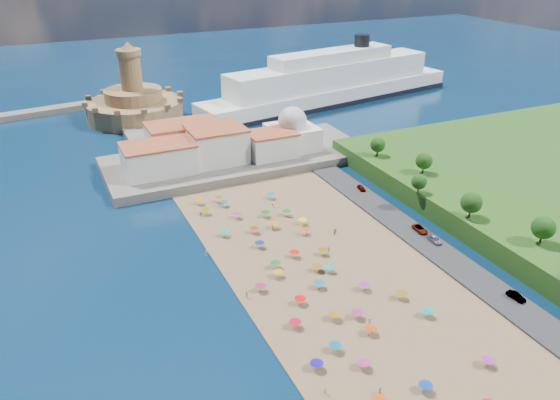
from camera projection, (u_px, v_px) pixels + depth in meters
name	position (u px, v px, depth m)	size (l,w,h in m)	color
ground	(310.00, 277.00, 126.23)	(700.00, 700.00, 0.00)	#071938
terrace	(238.00, 159.00, 188.91)	(90.00, 36.00, 3.00)	#59544C
jetty	(152.00, 138.00, 209.32)	(18.00, 70.00, 2.40)	#59544C
waterfront_buildings	(200.00, 146.00, 181.73)	(57.00, 29.00, 11.00)	silver
domed_building	(292.00, 132.00, 191.54)	(16.00, 16.00, 15.00)	silver
fortress	(134.00, 104.00, 231.40)	(40.00, 40.00, 32.40)	#A07950
cruise_ship	(331.00, 84.00, 254.01)	(136.11, 42.19, 29.41)	black
beach_parasols	(329.00, 296.00, 116.08)	(32.17, 113.10, 2.20)	gray
beachgoers	(300.00, 273.00, 125.86)	(35.36, 97.77, 1.88)	tan
parked_cars	(442.00, 244.00, 136.86)	(2.71, 82.31, 1.40)	gray
hillside_trees	(499.00, 212.00, 134.19)	(14.84, 108.49, 7.03)	#382314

